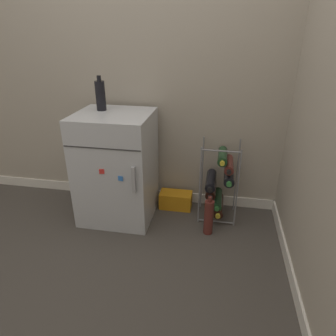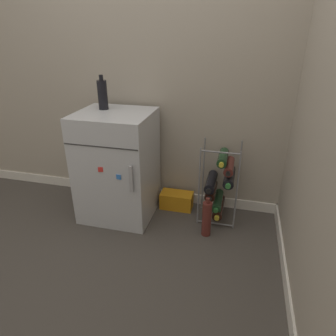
{
  "view_description": "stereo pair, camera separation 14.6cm",
  "coord_description": "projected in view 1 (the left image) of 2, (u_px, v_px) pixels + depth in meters",
  "views": [
    {
      "loc": [
        0.49,
        -1.7,
        1.45
      ],
      "look_at": [
        0.1,
        0.43,
        0.44
      ],
      "focal_mm": 32.0,
      "sensor_mm": 36.0,
      "label": 1
    },
    {
      "loc": [
        0.63,
        -1.67,
        1.45
      ],
      "look_at": [
        0.1,
        0.43,
        0.44
      ],
      "focal_mm": 32.0,
      "sensor_mm": 36.0,
      "label": 2
    }
  ],
  "objects": [
    {
      "name": "wall_back",
      "position": [
        162.0,
        59.0,
        2.32
      ],
      "size": [
        7.0,
        0.07,
        2.5
      ],
      "color": "#9E9384",
      "rests_on": "ground_plane"
    },
    {
      "name": "ground_plane",
      "position": [
        145.0,
        245.0,
        2.21
      ],
      "size": [
        14.0,
        14.0,
        0.0
      ],
      "primitive_type": "plane",
      "color": "#423D38"
    },
    {
      "name": "mini_fridge",
      "position": [
        117.0,
        167.0,
        2.4
      ],
      "size": [
        0.57,
        0.55,
        0.88
      ],
      "color": "#B7BABF",
      "rests_on": "ground_plane"
    },
    {
      "name": "soda_box",
      "position": [
        176.0,
        200.0,
        2.65
      ],
      "size": [
        0.28,
        0.15,
        0.15
      ],
      "color": "orange",
      "rests_on": "ground_plane"
    },
    {
      "name": "loose_bottle_floor",
      "position": [
        209.0,
        217.0,
        2.28
      ],
      "size": [
        0.07,
        0.07,
        0.32
      ],
      "color": "#56231E",
      "rests_on": "ground_plane"
    },
    {
      "name": "wine_rack",
      "position": [
        219.0,
        183.0,
        2.42
      ],
      "size": [
        0.3,
        0.33,
        0.66
      ],
      "color": "slate",
      "rests_on": "ground_plane"
    },
    {
      "name": "fridge_top_bottle",
      "position": [
        100.0,
        95.0,
        2.26
      ],
      "size": [
        0.07,
        0.07,
        0.26
      ],
      "color": "black",
      "rests_on": "mini_fridge"
    }
  ]
}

